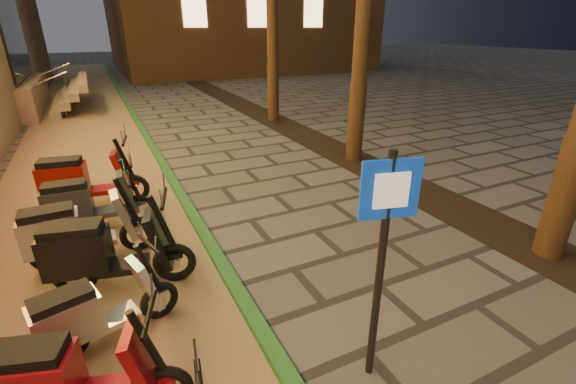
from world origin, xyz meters
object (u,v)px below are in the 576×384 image
scooter_6 (66,380)px  scooter_10 (86,203)px  scooter_7 (92,313)px  pedestrian_sign (384,242)px  scooter_8 (101,253)px  scooter_9 (74,232)px  scooter_11 (81,180)px

scooter_6 → scooter_10: 3.70m
scooter_7 → scooter_10: scooter_10 is taller
pedestrian_sign → scooter_8: pedestrian_sign is taller
scooter_7 → scooter_9: scooter_9 is taller
scooter_8 → scooter_7: bearing=-84.3°
scooter_8 → scooter_9: scooter_8 is taller
scooter_7 → scooter_9: 1.85m
scooter_7 → scooter_11: bearing=75.4°
scooter_9 → scooter_10: 1.03m
scooter_11 → scooter_8: bearing=-75.8°
scooter_8 → scooter_11: size_ratio=0.98×
scooter_10 → pedestrian_sign: bearing=-57.9°
scooter_8 → scooter_11: (-0.23, 2.83, 0.01)m
scooter_6 → scooter_9: bearing=106.9°
scooter_8 → scooter_10: scooter_8 is taller
scooter_7 → scooter_9: size_ratio=0.85×
pedestrian_sign → scooter_10: pedestrian_sign is taller
scooter_6 → scooter_10: (0.19, 3.70, 0.02)m
pedestrian_sign → scooter_8: 3.53m
pedestrian_sign → scooter_11: pedestrian_sign is taller
pedestrian_sign → scooter_11: bearing=129.2°
scooter_8 → scooter_10: 1.83m
scooter_7 → scooter_11: (-0.08, 3.86, 0.11)m
pedestrian_sign → scooter_7: bearing=161.7°
scooter_6 → scooter_11: bearing=106.0°
scooter_8 → scooter_11: bearing=108.2°
scooter_8 → scooter_10: size_ratio=1.08×
scooter_8 → scooter_11: scooter_11 is taller
pedestrian_sign → scooter_6: bearing=179.5°
scooter_10 → scooter_6: bearing=-89.4°
scooter_6 → scooter_8: 1.91m
pedestrian_sign → scooter_6: size_ratio=1.45×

